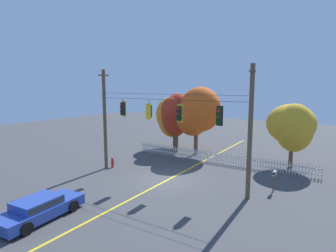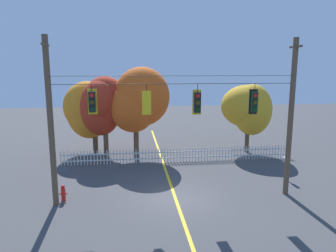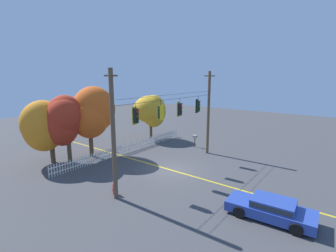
{
  "view_description": "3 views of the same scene",
  "coord_description": "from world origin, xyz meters",
  "px_view_note": "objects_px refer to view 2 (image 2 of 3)",
  "views": [
    {
      "loc": [
        10.64,
        -16.46,
        6.83
      ],
      "look_at": [
        -0.12,
        0.46,
        3.95
      ],
      "focal_mm": 30.11,
      "sensor_mm": 36.0,
      "label": 1
    },
    {
      "loc": [
        -2.17,
        -14.97,
        6.61
      ],
      "look_at": [
        -0.31,
        0.73,
        3.69
      ],
      "focal_mm": 33.45,
      "sensor_mm": 36.0,
      "label": 2
    },
    {
      "loc": [
        -15.33,
        -11.48,
        7.61
      ],
      "look_at": [
        0.12,
        0.5,
        3.65
      ],
      "focal_mm": 26.28,
      "sensor_mm": 36.0,
      "label": 3
    }
  ],
  "objects_px": {
    "traffic_signal_westbound_side": "(197,102)",
    "autumn_maple_near_fence": "(89,109)",
    "traffic_signal_eastbound_side": "(254,102)",
    "autumn_maple_mid": "(103,104)",
    "autumn_oak_far_east": "(139,101)",
    "traffic_signal_northbound_secondary": "(146,102)",
    "roadside_mailbox": "(286,161)",
    "traffic_signal_northbound_primary": "(92,102)",
    "autumn_maple_far_west": "(249,108)",
    "fire_hydrant": "(63,193)"
  },
  "relations": [
    {
      "from": "traffic_signal_northbound_primary",
      "to": "traffic_signal_northbound_secondary",
      "type": "relative_size",
      "value": 0.98
    },
    {
      "from": "autumn_maple_near_fence",
      "to": "autumn_maple_mid",
      "type": "distance_m",
      "value": 1.82
    },
    {
      "from": "traffic_signal_northbound_primary",
      "to": "autumn_maple_mid",
      "type": "xyz_separation_m",
      "value": [
        -0.26,
        8.55,
        -1.06
      ]
    },
    {
      "from": "autumn_maple_far_west",
      "to": "autumn_oak_far_east",
      "type": "bearing_deg",
      "value": -178.06
    },
    {
      "from": "traffic_signal_eastbound_side",
      "to": "fire_hydrant",
      "type": "height_order",
      "value": "traffic_signal_eastbound_side"
    },
    {
      "from": "traffic_signal_eastbound_side",
      "to": "autumn_maple_mid",
      "type": "height_order",
      "value": "autumn_maple_mid"
    },
    {
      "from": "traffic_signal_northbound_primary",
      "to": "roadside_mailbox",
      "type": "height_order",
      "value": "traffic_signal_northbound_primary"
    },
    {
      "from": "autumn_maple_mid",
      "to": "fire_hydrant",
      "type": "bearing_deg",
      "value": -99.96
    },
    {
      "from": "roadside_mailbox",
      "to": "traffic_signal_northbound_primary",
      "type": "bearing_deg",
      "value": -169.09
    },
    {
      "from": "traffic_signal_westbound_side",
      "to": "autumn_oak_far_east",
      "type": "bearing_deg",
      "value": 108.16
    },
    {
      "from": "traffic_signal_northbound_secondary",
      "to": "autumn_oak_far_east",
      "type": "distance_m",
      "value": 8.18
    },
    {
      "from": "traffic_signal_eastbound_side",
      "to": "autumn_maple_far_west",
      "type": "height_order",
      "value": "traffic_signal_eastbound_side"
    },
    {
      "from": "autumn_maple_mid",
      "to": "autumn_maple_far_west",
      "type": "distance_m",
      "value": 11.23
    },
    {
      "from": "traffic_signal_northbound_primary",
      "to": "traffic_signal_westbound_side",
      "type": "relative_size",
      "value": 0.93
    },
    {
      "from": "traffic_signal_northbound_secondary",
      "to": "traffic_signal_westbound_side",
      "type": "bearing_deg",
      "value": 0.44
    },
    {
      "from": "traffic_signal_northbound_secondary",
      "to": "autumn_maple_near_fence",
      "type": "distance_m",
      "value": 10.73
    },
    {
      "from": "autumn_maple_mid",
      "to": "traffic_signal_eastbound_side",
      "type": "bearing_deg",
      "value": -46.22
    },
    {
      "from": "roadside_mailbox",
      "to": "autumn_maple_far_west",
      "type": "bearing_deg",
      "value": 90.31
    },
    {
      "from": "traffic_signal_northbound_secondary",
      "to": "autumn_maple_near_fence",
      "type": "xyz_separation_m",
      "value": [
        -4.01,
        9.84,
        -1.52
      ]
    },
    {
      "from": "traffic_signal_westbound_side",
      "to": "autumn_maple_near_fence",
      "type": "relative_size",
      "value": 0.27
    },
    {
      "from": "autumn_maple_far_west",
      "to": "fire_hydrant",
      "type": "bearing_deg",
      "value": -147.79
    },
    {
      "from": "autumn_maple_mid",
      "to": "roadside_mailbox",
      "type": "xyz_separation_m",
      "value": [
        11.26,
        -6.43,
        -2.89
      ]
    },
    {
      "from": "traffic_signal_northbound_secondary",
      "to": "traffic_signal_eastbound_side",
      "type": "distance_m",
      "value": 5.38
    },
    {
      "from": "traffic_signal_eastbound_side",
      "to": "autumn_oak_far_east",
      "type": "distance_m",
      "value": 9.87
    },
    {
      "from": "traffic_signal_westbound_side",
      "to": "autumn_maple_far_west",
      "type": "relative_size",
      "value": 0.28
    },
    {
      "from": "traffic_signal_northbound_primary",
      "to": "roadside_mailbox",
      "type": "bearing_deg",
      "value": 10.91
    },
    {
      "from": "traffic_signal_northbound_secondary",
      "to": "autumn_maple_mid",
      "type": "bearing_deg",
      "value": 108.17
    },
    {
      "from": "roadside_mailbox",
      "to": "traffic_signal_northbound_secondary",
      "type": "bearing_deg",
      "value": -165.8
    },
    {
      "from": "traffic_signal_westbound_side",
      "to": "autumn_oak_far_east",
      "type": "distance_m",
      "value": 8.58
    },
    {
      "from": "autumn_maple_near_fence",
      "to": "fire_hydrant",
      "type": "relative_size",
      "value": 6.79
    },
    {
      "from": "autumn_maple_near_fence",
      "to": "traffic_signal_westbound_side",
      "type": "bearing_deg",
      "value": -56.48
    },
    {
      "from": "traffic_signal_northbound_primary",
      "to": "autumn_maple_mid",
      "type": "bearing_deg",
      "value": 91.77
    },
    {
      "from": "traffic_signal_eastbound_side",
      "to": "autumn_maple_mid",
      "type": "bearing_deg",
      "value": 133.78
    },
    {
      "from": "traffic_signal_northbound_secondary",
      "to": "traffic_signal_westbound_side",
      "type": "distance_m",
      "value": 2.49
    },
    {
      "from": "traffic_signal_northbound_primary",
      "to": "autumn_maple_far_west",
      "type": "relative_size",
      "value": 0.26
    },
    {
      "from": "autumn_maple_near_fence",
      "to": "autumn_maple_far_west",
      "type": "relative_size",
      "value": 1.04
    },
    {
      "from": "traffic_signal_westbound_side",
      "to": "autumn_maple_near_fence",
      "type": "xyz_separation_m",
      "value": [
        -6.5,
        9.82,
        -1.49
      ]
    },
    {
      "from": "traffic_signal_eastbound_side",
      "to": "traffic_signal_northbound_primary",
      "type": "bearing_deg",
      "value": -180.0
    },
    {
      "from": "autumn_maple_mid",
      "to": "autumn_oak_far_east",
      "type": "height_order",
      "value": "autumn_oak_far_east"
    },
    {
      "from": "traffic_signal_westbound_side",
      "to": "traffic_signal_eastbound_side",
      "type": "relative_size",
      "value": 0.99
    },
    {
      "from": "autumn_maple_near_fence",
      "to": "autumn_maple_far_west",
      "type": "distance_m",
      "value": 12.5
    },
    {
      "from": "traffic_signal_northbound_secondary",
      "to": "roadside_mailbox",
      "type": "xyz_separation_m",
      "value": [
        8.44,
        2.14,
        -3.89
      ]
    },
    {
      "from": "autumn_maple_far_west",
      "to": "traffic_signal_eastbound_side",
      "type": "bearing_deg",
      "value": -109.77
    },
    {
      "from": "autumn_oak_far_east",
      "to": "autumn_maple_far_west",
      "type": "relative_size",
      "value": 1.24
    },
    {
      "from": "traffic_signal_northbound_primary",
      "to": "traffic_signal_westbound_side",
      "type": "xyz_separation_m",
      "value": [
        5.04,
        0.0,
        -0.09
      ]
    },
    {
      "from": "traffic_signal_northbound_secondary",
      "to": "traffic_signal_eastbound_side",
      "type": "xyz_separation_m",
      "value": [
        5.38,
        0.02,
        -0.04
      ]
    },
    {
      "from": "traffic_signal_westbound_side",
      "to": "autumn_maple_far_west",
      "type": "xyz_separation_m",
      "value": [
        5.92,
        8.42,
        -1.4
      ]
    },
    {
      "from": "traffic_signal_eastbound_side",
      "to": "roadside_mailbox",
      "type": "xyz_separation_m",
      "value": [
        3.06,
        2.12,
        -3.84
      ]
    },
    {
      "from": "autumn_maple_near_fence",
      "to": "autumn_maple_far_west",
      "type": "bearing_deg",
      "value": -6.42
    },
    {
      "from": "traffic_signal_eastbound_side",
      "to": "fire_hydrant",
      "type": "xyz_separation_m",
      "value": [
        -9.62,
        0.45,
        -4.54
      ]
    }
  ]
}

